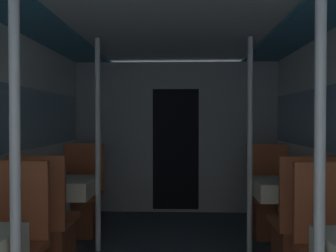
% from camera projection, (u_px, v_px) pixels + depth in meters
% --- Properties ---
extents(ceiling_panel, '(2.87, 6.77, 0.07)m').
position_uv_depth(ceiling_panel, '(171.00, 8.00, 2.80)').
color(ceiling_panel, silver).
rests_on(ceiling_panel, wall_left).
extents(bulkhead_far, '(2.81, 0.09, 2.10)m').
position_uv_depth(bulkhead_far, '(176.00, 137.00, 5.25)').
color(bulkhead_far, gray).
rests_on(bulkhead_far, ground_plane).
extents(support_pole_left_0, '(0.05, 0.05, 2.10)m').
position_uv_depth(support_pole_left_0, '(15.00, 170.00, 1.85)').
color(support_pole_left_0, silver).
rests_on(support_pole_left_0, ground_plane).
extents(dining_table_left_1, '(0.56, 0.56, 0.71)m').
position_uv_depth(dining_table_left_1, '(65.00, 192.00, 3.70)').
color(dining_table_left_1, '#4C4C51').
rests_on(dining_table_left_1, ground_plane).
extents(chair_left_near_1, '(0.47, 0.47, 1.01)m').
position_uv_depth(chair_left_near_1, '(45.00, 237.00, 3.16)').
color(chair_left_near_1, brown).
rests_on(chair_left_near_1, ground_plane).
extents(chair_left_far_1, '(0.47, 0.47, 1.01)m').
position_uv_depth(chair_left_far_1, '(80.00, 207.00, 4.25)').
color(chair_left_far_1, brown).
rests_on(chair_left_far_1, ground_plane).
extents(support_pole_left_1, '(0.05, 0.05, 2.10)m').
position_uv_depth(support_pole_left_1, '(98.00, 145.00, 3.68)').
color(support_pole_left_1, silver).
rests_on(support_pole_left_1, ground_plane).
extents(support_pole_right_0, '(0.05, 0.05, 2.10)m').
position_uv_depth(support_pole_right_0, '(320.00, 172.00, 1.80)').
color(support_pole_right_0, silver).
rests_on(support_pole_right_0, ground_plane).
extents(dining_table_right_1, '(0.56, 0.56, 0.71)m').
position_uv_depth(dining_table_right_1, '(284.00, 193.00, 3.63)').
color(dining_table_right_1, '#4C4C51').
rests_on(dining_table_right_1, ground_plane).
extents(chair_right_near_1, '(0.47, 0.47, 1.01)m').
position_uv_depth(chair_right_near_1, '(302.00, 240.00, 3.09)').
color(chair_right_near_1, brown).
rests_on(chair_right_near_1, ground_plane).
extents(chair_right_far_1, '(0.47, 0.47, 1.01)m').
position_uv_depth(chair_right_far_1, '(270.00, 209.00, 4.17)').
color(chair_right_far_1, brown).
rests_on(chair_right_far_1, ground_plane).
extents(support_pole_right_1, '(0.05, 0.05, 2.10)m').
position_uv_depth(support_pole_right_1, '(250.00, 145.00, 3.63)').
color(support_pole_right_1, silver).
rests_on(support_pole_right_1, ground_plane).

